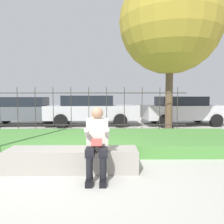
% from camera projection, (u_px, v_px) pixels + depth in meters
% --- Properties ---
extents(ground_plane, '(60.00, 60.00, 0.00)m').
position_uv_depth(ground_plane, '(69.00, 170.00, 4.17)').
color(ground_plane, '#B2AFA8').
extents(stone_bench, '(2.46, 0.60, 0.42)m').
position_uv_depth(stone_bench, '(72.00, 161.00, 4.16)').
color(stone_bench, gray).
rests_on(stone_bench, ground_plane).
extents(person_seated_reader, '(0.42, 0.73, 1.22)m').
position_uv_depth(person_seated_reader, '(97.00, 140.00, 3.80)').
color(person_seated_reader, black).
rests_on(person_seated_reader, ground_plane).
extents(grass_berm, '(9.23, 2.66, 0.30)m').
position_uv_depth(grass_berm, '(82.00, 141.00, 6.18)').
color(grass_berm, '#4C893D').
rests_on(grass_berm, ground_plane).
extents(iron_fence, '(7.23, 0.03, 1.75)m').
position_uv_depth(iron_fence, '(89.00, 110.00, 8.07)').
color(iron_fence, '#332D28').
rests_on(iron_fence, ground_plane).
extents(car_parked_left, '(4.27, 2.14, 1.38)m').
position_uv_depth(car_parked_left, '(25.00, 110.00, 10.64)').
color(car_parked_left, '#4C5156').
rests_on(car_parked_left, ground_plane).
extents(car_parked_center, '(4.38, 2.11, 1.44)m').
position_uv_depth(car_parked_center, '(90.00, 110.00, 10.60)').
color(car_parked_center, '#B7B7BC').
rests_on(car_parked_center, ground_plane).
extents(car_parked_right, '(4.06, 2.21, 1.40)m').
position_uv_depth(car_parked_right, '(182.00, 110.00, 10.82)').
color(car_parked_right, '#B7B7BC').
rests_on(car_parked_right, ground_plane).
extents(tree_behind_fence, '(3.94, 3.94, 6.23)m').
position_uv_depth(tree_behind_fence, '(170.00, 22.00, 8.37)').
color(tree_behind_fence, brown).
rests_on(tree_behind_fence, ground_plane).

